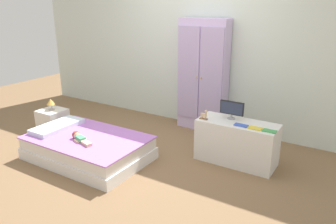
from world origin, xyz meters
The scene contains 14 objects.
ground_plane centered at (0.00, 0.00, -0.01)m, with size 10.00×10.00×0.02m, color brown.
back_wall centered at (0.00, 1.57, 1.35)m, with size 6.40×0.05×2.70m, color silver.
bed centered at (-0.55, -0.32, 0.15)m, with size 1.50×0.99×0.30m.
pillow centered at (-1.10, -0.32, 0.33)m, with size 0.32×0.71×0.06m, color silver.
doll centered at (-0.56, -0.45, 0.34)m, with size 0.39×0.18×0.10m.
nightstand centered at (-1.58, -0.01, 0.20)m, with size 0.36×0.36×0.39m, color silver.
table_lamp centered at (-1.58, -0.01, 0.51)m, with size 0.12×0.12×0.17m.
wardrobe centered at (0.20, 1.40, 0.85)m, with size 0.75×0.28×1.70m.
tv_stand centered at (1.09, 0.59, 0.27)m, with size 0.98×0.42×0.53m, color silver.
tv_monitor centered at (0.97, 0.66, 0.67)m, with size 0.31×0.10×0.23m.
rocking_horse_toy centered at (0.69, 0.47, 0.59)m, with size 0.11×0.04×0.13m.
book_blue centered at (1.16, 0.50, 0.54)m, with size 0.16×0.08×0.01m, color blue.
book_yellow centered at (1.33, 0.50, 0.54)m, with size 0.15×0.10×0.01m, color gold.
book_green centered at (1.50, 0.50, 0.54)m, with size 0.15×0.09×0.01m, color #429E51.
Camera 1 is at (2.37, -3.08, 1.95)m, focal length 35.60 mm.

